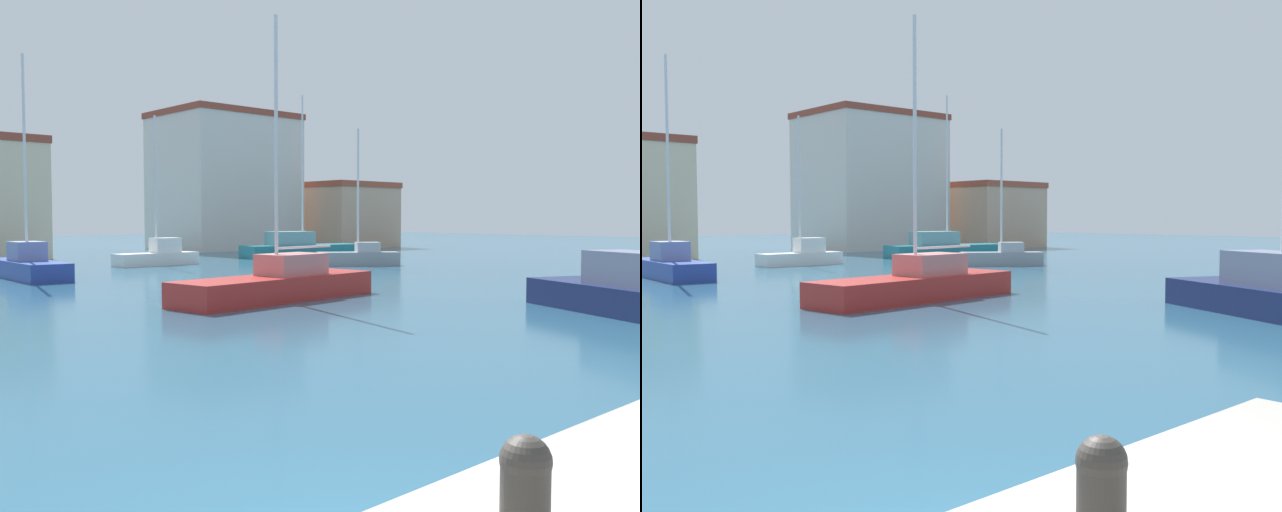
{
  "view_description": "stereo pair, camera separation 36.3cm",
  "coord_description": "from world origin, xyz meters",
  "views": [
    {
      "loc": [
        -3.59,
        -3.4,
        2.68
      ],
      "look_at": [
        18.29,
        20.45,
        0.92
      ],
      "focal_mm": 39.6,
      "sensor_mm": 36.0,
      "label": 1
    },
    {
      "loc": [
        -3.32,
        -3.64,
        2.68
      ],
      "look_at": [
        18.29,
        20.45,
        0.92
      ],
      "focal_mm": 39.6,
      "sensor_mm": 36.0,
      "label": 2
    }
  ],
  "objects": [
    {
      "name": "mooring_bollard",
      "position": [
        -0.56,
        -1.59,
        1.36
      ],
      "size": [
        0.26,
        0.26,
        0.55
      ],
      "color": "#38332D",
      "rests_on": "pier_quay"
    },
    {
      "name": "sailboat_red_far_left",
      "position": [
        10.93,
        14.42,
        0.54
      ],
      "size": [
        7.78,
        2.92,
        9.15
      ],
      "color": "#B22823",
      "rests_on": "water"
    },
    {
      "name": "waterfront_apartments",
      "position": [
        41.53,
        43.62,
        2.94
      ],
      "size": [
        7.71,
        9.46,
        5.86
      ],
      "color": "tan",
      "rests_on": "ground"
    },
    {
      "name": "sailboat_blue_mid_harbor",
      "position": [
        7.88,
        28.29,
        0.58
      ],
      "size": [
        2.11,
        6.74,
        9.83
      ],
      "color": "#233D93",
      "rests_on": "water"
    },
    {
      "name": "sailboat_teal_distant_east",
      "position": [
        27.69,
        32.73,
        0.65
      ],
      "size": [
        8.78,
        3.76,
        10.91
      ],
      "color": "#1E707A",
      "rests_on": "water"
    },
    {
      "name": "sailboat_white_outer_mooring",
      "position": [
        16.55,
        32.1,
        0.59
      ],
      "size": [
        4.93,
        1.54,
        8.39
      ],
      "color": "white",
      "rests_on": "water"
    },
    {
      "name": "yacht_club",
      "position": [
        31.27,
        46.69,
        5.77
      ],
      "size": [
        10.63,
        8.99,
        11.51
      ],
      "color": "beige",
      "rests_on": "ground"
    },
    {
      "name": "sailboat_grey_far_right",
      "position": [
        24.68,
        24.18,
        0.54
      ],
      "size": [
        4.47,
        3.65,
        7.62
      ],
      "color": "gray",
      "rests_on": "water"
    },
    {
      "name": "water",
      "position": [
        15.0,
        20.0,
        0.0
      ],
      "size": [
        160.0,
        160.0,
        0.0
      ],
      "primitive_type": "plane",
      "color": "#285670",
      "rests_on": "ground"
    },
    {
      "name": "sailboat_navy_inner_mooring",
      "position": [
        15.8,
        4.76,
        0.63
      ],
      "size": [
        5.05,
        7.62,
        11.5
      ],
      "color": "#19234C",
      "rests_on": "water"
    }
  ]
}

